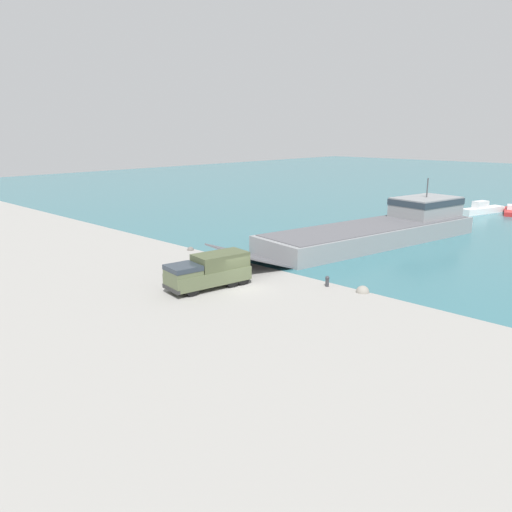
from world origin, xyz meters
name	(u,v)px	position (x,y,z in m)	size (l,w,h in m)	color
ground_plane	(243,288)	(0.00, 0.00, 0.00)	(240.00, 240.00, 0.00)	gray
landing_craft	(384,227)	(-0.85, 24.54, 1.61)	(13.07, 35.99, 6.93)	gray
military_truck	(209,271)	(-2.03, -1.93, 1.47)	(3.64, 7.46, 2.79)	#566042
soldier_on_ramp	(195,270)	(-4.48, -1.35, 0.94)	(0.50, 0.39, 1.63)	#475638
moored_boat_a	(482,209)	(0.36, 52.97, 0.67)	(4.16, 8.84, 2.01)	white
mooring_bollard	(327,281)	(4.91, 5.11, 0.49)	(0.35, 0.35, 0.91)	#333338
cargo_crate	(192,286)	(-2.66, -3.23, 0.29)	(0.58, 0.69, 0.58)	#6B664C
shoreline_rock_a	(191,250)	(-13.61, 5.53, 0.00)	(0.75, 0.75, 0.75)	#66605B
shoreline_rock_b	(225,258)	(-8.26, 5.71, 0.00)	(1.22, 1.22, 1.22)	gray
shoreline_rock_c	(242,257)	(-7.43, 7.37, 0.00)	(0.53, 0.53, 0.53)	gray
shoreline_rock_d	(363,292)	(7.91, 5.81, 0.00)	(1.09, 1.09, 1.09)	gray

